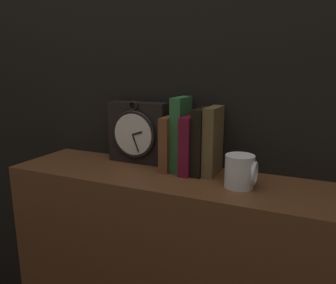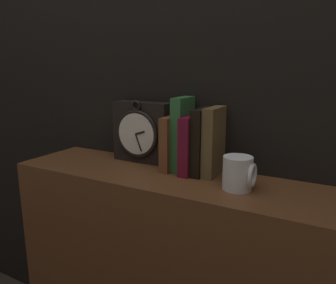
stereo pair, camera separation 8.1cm
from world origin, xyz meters
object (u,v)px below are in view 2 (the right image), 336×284
Objects in this scene: book_slot0_brown at (172,143)px; mug at (239,173)px; book_slot2_maroon at (192,145)px; book_slot3_black at (203,142)px; clock at (142,132)px; book_slot4_brown at (214,142)px; book_slot1_green at (183,134)px.

book_slot0_brown is 1.90× the size of mug.
book_slot3_black is (0.04, 0.01, 0.01)m from book_slot2_maroon.
book_slot4_brown is at bearing -4.57° from clock.
book_slot2_maroon is 0.04m from book_slot3_black.
book_slot3_black is at bearing 9.66° from book_slot2_maroon.
book_slot0_brown is 0.11m from book_slot3_black.
book_slot3_black is 0.04m from book_slot4_brown.
book_slot1_green reaches higher than book_slot3_black.
book_slot4_brown is at bearing 1.98° from book_slot0_brown.
book_slot4_brown reaches higher than book_slot3_black.
book_slot3_black is 2.23× the size of mug.
book_slot4_brown is (0.04, 0.00, 0.00)m from book_slot3_black.
book_slot1_green is (0.18, -0.02, 0.01)m from clock.
book_slot3_black is at bearing -6.09° from clock.
book_slot0_brown is at bearing -164.00° from book_slot1_green.
book_slot3_black is at bearing 150.44° from mug.
book_slot2_maroon is 1.97× the size of mug.
mug is (0.22, -0.09, -0.08)m from book_slot1_green.
book_slot1_green is 1.15× the size of book_slot3_black.
book_slot2_maroon is 0.86× the size of book_slot4_brown.
book_slot4_brown is (0.29, -0.02, -0.00)m from clock.
clock reaches higher than mug.
clock is 2.38× the size of mug.
clock is at bearing 164.55° from mug.
book_slot0_brown is 0.83× the size of book_slot4_brown.
clock is 0.18m from book_slot1_green.
book_slot4_brown reaches higher than book_slot2_maroon.
book_slot0_brown is 0.85× the size of book_slot3_black.
book_slot1_green is at bearing 177.65° from book_slot4_brown.
book_slot1_green is 0.08m from book_slot3_black.
clock is 0.29m from book_slot4_brown.
book_slot1_green reaches higher than book_slot4_brown.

